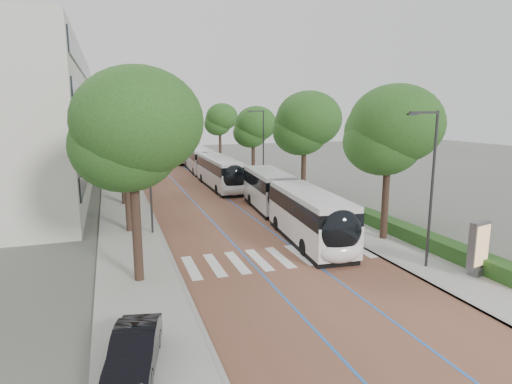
% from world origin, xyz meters
% --- Properties ---
extents(ground, '(160.00, 160.00, 0.00)m').
position_xyz_m(ground, '(0.00, 0.00, 0.00)').
color(ground, '#51544C').
rests_on(ground, ground).
extents(road, '(11.00, 140.00, 0.02)m').
position_xyz_m(road, '(0.00, 40.00, 0.01)').
color(road, brown).
rests_on(road, ground).
extents(sidewalk_left, '(4.00, 140.00, 0.12)m').
position_xyz_m(sidewalk_left, '(-7.50, 40.00, 0.06)').
color(sidewalk_left, '#9A9892').
rests_on(sidewalk_left, ground).
extents(sidewalk_right, '(4.00, 140.00, 0.12)m').
position_xyz_m(sidewalk_right, '(7.50, 40.00, 0.06)').
color(sidewalk_right, '#9A9892').
rests_on(sidewalk_right, ground).
extents(kerb_left, '(0.20, 140.00, 0.14)m').
position_xyz_m(kerb_left, '(-5.60, 40.00, 0.06)').
color(kerb_left, gray).
rests_on(kerb_left, ground).
extents(kerb_right, '(0.20, 140.00, 0.14)m').
position_xyz_m(kerb_right, '(5.60, 40.00, 0.06)').
color(kerb_right, gray).
rests_on(kerb_right, ground).
extents(zebra_crossing, '(10.55, 3.60, 0.01)m').
position_xyz_m(zebra_crossing, '(0.20, 1.00, 0.03)').
color(zebra_crossing, silver).
rests_on(zebra_crossing, ground).
extents(lane_line_left, '(0.12, 126.00, 0.01)m').
position_xyz_m(lane_line_left, '(-1.60, 40.00, 0.02)').
color(lane_line_left, blue).
rests_on(lane_line_left, road).
extents(lane_line_right, '(0.12, 126.00, 0.01)m').
position_xyz_m(lane_line_right, '(1.60, 40.00, 0.02)').
color(lane_line_right, blue).
rests_on(lane_line_right, road).
extents(hedge, '(1.20, 14.00, 0.80)m').
position_xyz_m(hedge, '(9.10, 0.00, 0.52)').
color(hedge, '#1F4A19').
rests_on(hedge, sidewalk_right).
extents(streetlight_near, '(1.82, 0.20, 8.00)m').
position_xyz_m(streetlight_near, '(6.62, -3.00, 4.82)').
color(streetlight_near, '#2D2C2F').
rests_on(streetlight_near, sidewalk_right).
extents(streetlight_far, '(1.82, 0.20, 8.00)m').
position_xyz_m(streetlight_far, '(6.62, 22.00, 4.82)').
color(streetlight_far, '#2D2C2F').
rests_on(streetlight_far, sidewalk_right).
extents(lamp_post_left, '(0.14, 0.14, 8.00)m').
position_xyz_m(lamp_post_left, '(-6.10, 8.00, 4.12)').
color(lamp_post_left, '#2D2C2F').
rests_on(lamp_post_left, sidewalk_left).
extents(trees_left, '(6.47, 60.94, 9.85)m').
position_xyz_m(trees_left, '(-7.50, 25.57, 6.87)').
color(trees_left, black).
rests_on(trees_left, ground).
extents(trees_right, '(5.72, 47.26, 9.20)m').
position_xyz_m(trees_right, '(7.70, 18.65, 6.52)').
color(trees_right, black).
rests_on(trees_right, ground).
extents(lead_bus, '(4.12, 18.54, 3.20)m').
position_xyz_m(lead_bus, '(3.29, 6.84, 1.63)').
color(lead_bus, black).
rests_on(lead_bus, ground).
extents(bus_queued_0, '(2.62, 12.42, 3.20)m').
position_xyz_m(bus_queued_0, '(2.41, 23.04, 1.62)').
color(bus_queued_0, silver).
rests_on(bus_queued_0, ground).
extents(bus_queued_1, '(3.09, 12.50, 3.20)m').
position_xyz_m(bus_queued_1, '(2.75, 36.18, 1.62)').
color(bus_queued_1, silver).
rests_on(bus_queued_1, ground).
extents(bus_queued_2, '(3.16, 12.51, 3.20)m').
position_xyz_m(bus_queued_2, '(1.99, 48.07, 1.62)').
color(bus_queued_2, silver).
rests_on(bus_queued_2, ground).
extents(ad_panel, '(1.36, 0.66, 2.73)m').
position_xyz_m(ad_panel, '(8.27, -4.83, 1.55)').
color(ad_panel, '#59595B').
rests_on(ad_panel, sidewalk_right).
extents(parked_car, '(2.13, 4.06, 1.27)m').
position_xyz_m(parked_car, '(-8.13, -7.39, 0.76)').
color(parked_car, black).
rests_on(parked_car, sidewalk_left).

